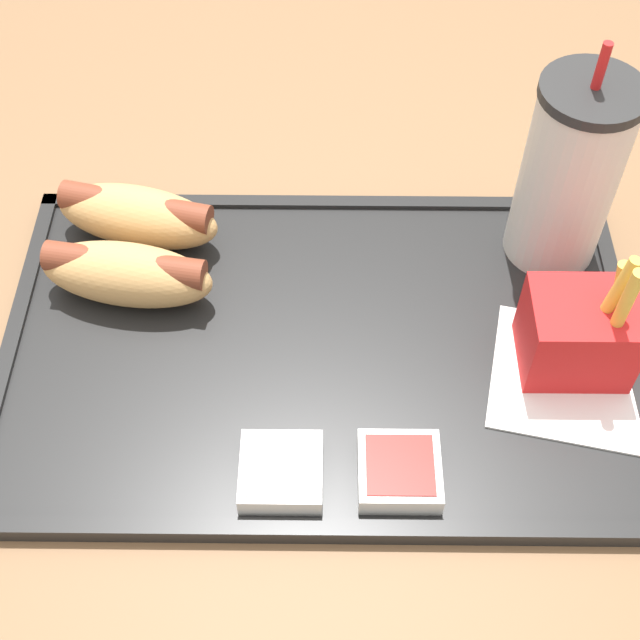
{
  "coord_description": "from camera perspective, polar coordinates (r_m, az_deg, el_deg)",
  "views": [
    {
      "loc": [
        -0.03,
        -0.4,
        1.25
      ],
      "look_at": [
        -0.03,
        -0.01,
        0.75
      ],
      "focal_mm": 50.0,
      "sensor_mm": 36.0,
      "label": 1
    }
  ],
  "objects": [
    {
      "name": "hot_dog_far",
      "position": [
        0.73,
        -11.61,
        6.62
      ],
      "size": [
        0.14,
        0.08,
        0.05
      ],
      "color": "tan",
      "rests_on": "food_tray"
    },
    {
      "name": "sauce_cup_mayo",
      "position": [
        0.6,
        -2.51,
        -9.66
      ],
      "size": [
        0.05,
        0.05,
        0.02
      ],
      "color": "silver",
      "rests_on": "food_tray"
    },
    {
      "name": "dining_table",
      "position": [
        0.99,
        1.9,
        -13.57
      ],
      "size": [
        1.23,
        1.09,
        0.71
      ],
      "color": "brown",
      "rests_on": "ground_plane"
    },
    {
      "name": "food_tray",
      "position": [
        0.67,
        -0.0,
        -1.81
      ],
      "size": [
        0.47,
        0.31,
        0.01
      ],
      "color": "black",
      "rests_on": "dining_table"
    },
    {
      "name": "fries_carton",
      "position": [
        0.65,
        16.32,
        -0.77
      ],
      "size": [
        0.08,
        0.06,
        0.12
      ],
      "color": "red",
      "rests_on": "food_tray"
    },
    {
      "name": "hot_dog_near",
      "position": [
        0.69,
        -12.28,
        2.97
      ],
      "size": [
        0.14,
        0.07,
        0.05
      ],
      "color": "tan",
      "rests_on": "food_tray"
    },
    {
      "name": "soda_cup",
      "position": [
        0.7,
        15.67,
        9.0
      ],
      "size": [
        0.08,
        0.08,
        0.19
      ],
      "color": "silver",
      "rests_on": "food_tray"
    },
    {
      "name": "paper_napkin",
      "position": [
        0.67,
        16.45,
        -3.69
      ],
      "size": [
        0.15,
        0.13,
        0.0
      ],
      "color": "white",
      "rests_on": "food_tray"
    },
    {
      "name": "sauce_cup_ketchup",
      "position": [
        0.6,
        5.1,
        -9.59
      ],
      "size": [
        0.05,
        0.05,
        0.02
      ],
      "color": "silver",
      "rests_on": "food_tray"
    }
  ]
}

